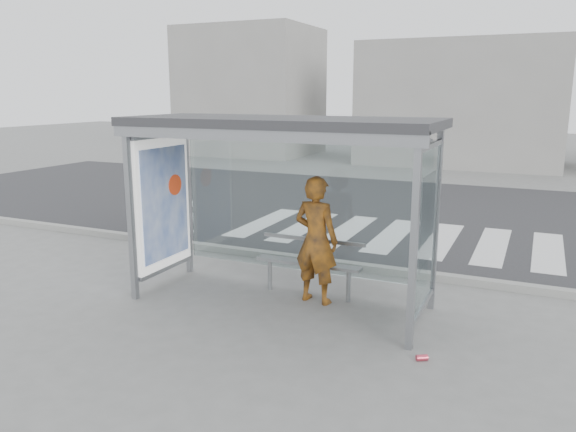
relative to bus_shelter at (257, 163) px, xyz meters
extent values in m
plane|color=slate|center=(0.37, -0.06, -1.98)|extent=(80.00, 80.00, 0.00)
cube|color=#28282B|center=(0.37, 6.94, -1.98)|extent=(30.00, 10.00, 0.01)
cube|color=gray|center=(0.37, 1.89, -1.92)|extent=(30.00, 0.18, 0.12)
cube|color=silver|center=(-2.13, 4.44, -1.98)|extent=(0.55, 3.00, 0.00)
cube|color=silver|center=(-1.13, 4.44, -1.98)|extent=(0.55, 3.00, 0.00)
cube|color=silver|center=(-0.13, 4.44, -1.98)|extent=(0.55, 3.00, 0.00)
cube|color=silver|center=(0.87, 4.44, -1.98)|extent=(0.55, 3.00, 0.00)
cube|color=silver|center=(1.87, 4.44, -1.98)|extent=(0.55, 3.00, 0.00)
cube|color=silver|center=(2.87, 4.44, -1.98)|extent=(0.55, 3.00, 0.00)
cube|color=silver|center=(3.87, 4.44, -1.98)|extent=(0.55, 3.00, 0.00)
cube|color=gray|center=(-1.63, -0.76, -0.73)|extent=(0.08, 0.08, 2.50)
cube|color=gray|center=(2.37, -0.76, -0.73)|extent=(0.08, 0.08, 2.50)
cube|color=gray|center=(-1.63, 0.64, -0.73)|extent=(0.08, 0.08, 2.50)
cube|color=gray|center=(2.37, 0.64, -0.73)|extent=(0.08, 0.08, 2.50)
cube|color=#2D2D30|center=(0.37, -0.06, 0.58)|extent=(4.25, 1.65, 0.12)
cube|color=gray|center=(0.37, -0.82, 0.47)|extent=(4.25, 0.06, 0.18)
cube|color=white|center=(0.37, 0.64, -0.68)|extent=(3.80, 0.02, 2.00)
cube|color=white|center=(-1.63, -0.06, -0.68)|extent=(0.15, 1.25, 2.00)
cube|color=#3053AD|center=(-1.54, -0.06, -0.68)|extent=(0.01, 1.10, 1.70)
cylinder|color=#F44015|center=(-1.53, 0.19, -0.43)|extent=(0.02, 0.32, 0.32)
cube|color=white|center=(2.37, -0.06, -0.68)|extent=(0.03, 1.25, 2.00)
cube|color=beige|center=(2.34, -0.01, -0.58)|extent=(0.03, 0.86, 1.16)
cube|color=gray|center=(-9.63, 17.94, 1.02)|extent=(6.00, 5.00, 6.00)
cube|color=gray|center=(0.37, 17.94, 0.52)|extent=(8.00, 5.00, 5.00)
imported|color=#CB6B13|center=(0.80, 0.23, -1.07)|extent=(0.72, 0.53, 1.83)
cube|color=gray|center=(0.61, 0.41, -1.49)|extent=(1.61, 0.20, 0.04)
cylinder|color=gray|center=(-0.02, 0.41, -1.75)|extent=(0.06, 0.06, 0.47)
cylinder|color=gray|center=(1.24, 0.41, -1.75)|extent=(0.06, 0.06, 0.47)
cube|color=gray|center=(0.61, 0.60, -1.18)|extent=(1.61, 0.04, 0.05)
cylinder|color=#D63F54|center=(2.57, -1.00, -1.95)|extent=(0.15, 0.13, 0.07)
camera|label=1|loc=(3.59, -6.90, 0.95)|focal=35.00mm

